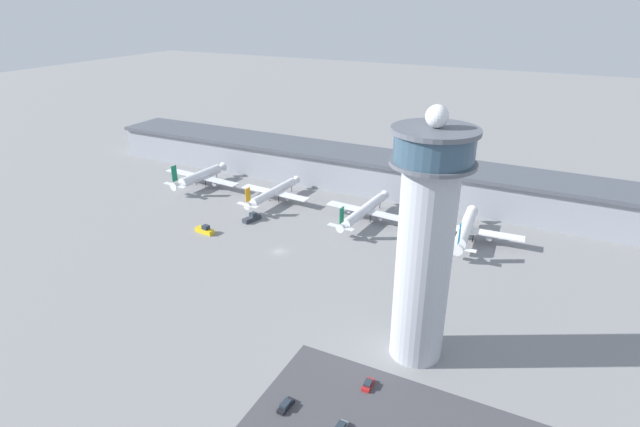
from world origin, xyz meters
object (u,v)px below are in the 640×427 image
(airplane_gate_bravo, at_px, (274,192))
(airplane_gate_alpha, at_px, (200,176))
(airplane_gate_delta, at_px, (465,229))
(service_truck_catering, at_px, (252,218))
(service_truck_baggage, at_px, (412,240))
(car_blue_compact, at_px, (286,406))
(control_tower, at_px, (425,240))
(service_truck_fuel, at_px, (205,230))
(airplane_gate_charlie, at_px, (364,210))
(car_navy_sedan, at_px, (368,385))

(airplane_gate_bravo, bearing_deg, airplane_gate_alpha, 178.35)
(airplane_gate_delta, xyz_separation_m, service_truck_catering, (-76.81, -19.41, -3.53))
(service_truck_baggage, height_order, car_blue_compact, service_truck_baggage)
(airplane_gate_bravo, distance_m, service_truck_catering, 20.76)
(control_tower, height_order, airplane_gate_alpha, control_tower)
(service_truck_catering, height_order, service_truck_fuel, service_truck_fuel)
(airplane_gate_delta, bearing_deg, control_tower, -88.25)
(control_tower, xyz_separation_m, service_truck_baggage, (-18.29, 56.51, -29.70))
(airplane_gate_delta, distance_m, service_truck_fuel, 93.56)
(airplane_gate_delta, bearing_deg, airplane_gate_charlie, -179.59)
(airplane_gate_delta, bearing_deg, service_truck_baggage, -149.04)
(car_blue_compact, bearing_deg, service_truck_fuel, 139.15)
(service_truck_fuel, bearing_deg, airplane_gate_alpha, 130.58)
(service_truck_baggage, relative_size, car_blue_compact, 1.59)
(airplane_gate_bravo, xyz_separation_m, service_truck_fuel, (-6.79, -37.19, -3.17))
(airplane_gate_alpha, distance_m, service_truck_catering, 47.49)
(airplane_gate_delta, height_order, service_truck_fuel, airplane_gate_delta)
(service_truck_baggage, relative_size, car_navy_sedan, 1.82)
(airplane_gate_bravo, height_order, car_blue_compact, airplane_gate_bravo)
(control_tower, xyz_separation_m, airplane_gate_charlie, (-40.10, 65.99, -26.25))
(service_truck_baggage, bearing_deg, service_truck_catering, -170.94)
(airplane_gate_alpha, relative_size, car_blue_compact, 8.74)
(control_tower, bearing_deg, airplane_gate_charlie, 121.29)
(service_truck_baggage, bearing_deg, airplane_gate_delta, 30.96)
(airplane_gate_charlie, xyz_separation_m, service_truck_fuel, (-48.11, -35.97, -3.34))
(service_truck_fuel, bearing_deg, control_tower, -18.80)
(airplane_gate_charlie, relative_size, airplane_gate_delta, 0.98)
(airplane_gate_delta, relative_size, car_blue_compact, 8.43)
(control_tower, relative_size, airplane_gate_alpha, 1.47)
(airplane_gate_alpha, bearing_deg, airplane_gate_charlie, -1.67)
(airplane_gate_charlie, bearing_deg, service_truck_catering, -153.71)
(airplane_gate_charlie, xyz_separation_m, car_blue_compact, (21.04, -95.76, -3.84))
(airplane_gate_delta, distance_m, car_navy_sedan, 82.63)
(service_truck_baggage, distance_m, car_blue_compact, 86.29)
(airplane_gate_charlie, relative_size, car_blue_compact, 8.28)
(airplane_gate_delta, xyz_separation_m, car_blue_compact, (-17.03, -96.03, -4.03))
(service_truck_fuel, distance_m, car_blue_compact, 91.42)
(control_tower, relative_size, airplane_gate_bravo, 1.65)
(airplane_gate_charlie, distance_m, car_blue_compact, 98.12)
(service_truck_fuel, bearing_deg, car_navy_sedan, -29.29)
(service_truck_catering, bearing_deg, service_truck_fuel, -119.11)
(control_tower, distance_m, airplane_gate_alpha, 141.42)
(airplane_gate_charlie, height_order, car_navy_sedan, airplane_gate_charlie)
(airplane_gate_charlie, relative_size, service_truck_fuel, 4.95)
(service_truck_catering, bearing_deg, airplane_gate_bravo, 97.24)
(airplane_gate_delta, distance_m, service_truck_catering, 79.30)
(control_tower, height_order, car_navy_sedan, control_tower)
(car_navy_sedan, bearing_deg, service_truck_fuel, 150.71)
(service_truck_catering, distance_m, car_navy_sedan, 96.45)
(airplane_gate_delta, height_order, car_blue_compact, airplane_gate_delta)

